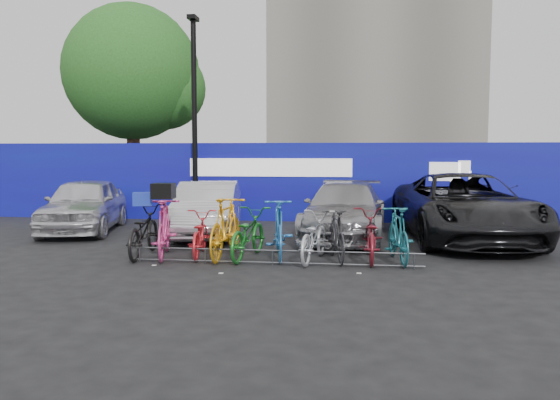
% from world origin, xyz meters
% --- Properties ---
extents(ground, '(100.00, 100.00, 0.00)m').
position_xyz_m(ground, '(0.00, 0.00, 0.00)').
color(ground, black).
rests_on(ground, ground).
extents(hoarding, '(22.00, 0.18, 2.40)m').
position_xyz_m(hoarding, '(0.01, 6.00, 1.20)').
color(hoarding, '#100A8C').
rests_on(hoarding, ground).
extents(tree, '(5.40, 5.20, 7.80)m').
position_xyz_m(tree, '(-6.77, 10.06, 5.07)').
color(tree, '#382314').
rests_on(tree, ground).
extents(lamppost, '(0.25, 0.50, 6.11)m').
position_xyz_m(lamppost, '(-3.20, 5.40, 3.27)').
color(lamppost, black).
rests_on(lamppost, ground).
extents(bike_rack, '(5.60, 0.03, 0.30)m').
position_xyz_m(bike_rack, '(-0.00, -0.60, 0.16)').
color(bike_rack, '#595B60').
rests_on(bike_rack, ground).
extents(car_0, '(2.60, 4.51, 1.44)m').
position_xyz_m(car_0, '(-5.60, 3.11, 0.72)').
color(car_0, silver).
rests_on(car_0, ground).
extents(car_1, '(2.00, 4.30, 1.36)m').
position_xyz_m(car_1, '(-2.14, 2.79, 0.68)').
color(car_1, silver).
rests_on(car_1, ground).
extents(car_2, '(2.28, 4.84, 1.36)m').
position_xyz_m(car_2, '(1.32, 2.96, 0.68)').
color(car_2, '#9F9EA3').
rests_on(car_2, ground).
extents(car_3, '(3.07, 5.96, 1.61)m').
position_xyz_m(car_3, '(4.14, 2.85, 0.80)').
color(car_3, black).
rests_on(car_3, ground).
extents(bike_0, '(0.87, 2.03, 1.04)m').
position_xyz_m(bike_0, '(-2.75, -0.03, 0.52)').
color(bike_0, black).
rests_on(bike_0, ground).
extents(bike_1, '(1.01, 2.06, 1.19)m').
position_xyz_m(bike_1, '(-2.27, -0.11, 0.60)').
color(bike_1, '#E33D8B').
rests_on(bike_1, ground).
extents(bike_2, '(0.84, 1.80, 0.91)m').
position_xyz_m(bike_2, '(-1.61, 0.11, 0.45)').
color(bike_2, red).
rests_on(bike_2, ground).
extents(bike_3, '(0.70, 2.08, 1.23)m').
position_xyz_m(bike_3, '(-1.03, -0.02, 0.61)').
color(bike_3, orange).
rests_on(bike_3, ground).
extents(bike_4, '(0.92, 1.96, 0.99)m').
position_xyz_m(bike_4, '(-0.59, 0.00, 0.50)').
color(bike_4, '#1A6F21').
rests_on(bike_4, ground).
extents(bike_5, '(0.87, 2.04, 1.19)m').
position_xyz_m(bike_5, '(0.03, 0.10, 0.59)').
color(bike_5, blue).
rests_on(bike_5, ground).
extents(bike_6, '(0.95, 1.90, 0.95)m').
position_xyz_m(bike_6, '(0.73, -0.09, 0.48)').
color(bike_6, '#B6B7BE').
rests_on(bike_6, ground).
extents(bike_7, '(0.79, 1.74, 1.01)m').
position_xyz_m(bike_7, '(1.18, -0.01, 0.51)').
color(bike_7, '#28282B').
rests_on(bike_7, ground).
extents(bike_8, '(0.67, 1.90, 0.99)m').
position_xyz_m(bike_8, '(1.83, 0.10, 0.50)').
color(bike_8, maroon).
rests_on(bike_8, ground).
extents(bike_9, '(0.71, 1.84, 1.08)m').
position_xyz_m(bike_9, '(2.36, -0.01, 0.54)').
color(bike_9, '#196572').
rests_on(bike_9, ground).
extents(cargo_crate, '(0.44, 0.39, 0.27)m').
position_xyz_m(cargo_crate, '(-2.75, -0.03, 1.17)').
color(cargo_crate, '#1B31AE').
rests_on(cargo_crate, bike_0).
extents(cargo_topcase, '(0.44, 0.39, 0.31)m').
position_xyz_m(cargo_topcase, '(-2.27, -0.11, 1.35)').
color(cargo_topcase, black).
rests_on(cargo_topcase, bike_1).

